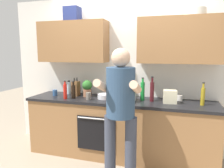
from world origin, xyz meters
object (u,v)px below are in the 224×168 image
(cup_tea, at_px, (55,93))
(potted_herb, at_px, (87,88))
(bottle_juice, at_px, (126,89))
(knife_block, at_px, (76,89))
(cup_coffee, at_px, (180,98))
(bottle_soy, at_px, (73,91))
(cup_stoneware, at_px, (89,96))
(bottle_oil, at_px, (203,96))
(person_standing, at_px, (120,106))
(mixing_bowl, at_px, (105,96))
(bottle_wine, at_px, (152,91))
(bottle_hotsauce, at_px, (65,91))
(grocery_bag_produce, at_px, (126,93))
(grocery_bag_rice, at_px, (170,97))
(bottle_vinegar, at_px, (109,96))
(bottle_soda, at_px, (143,91))
(bottle_water, at_px, (69,89))

(cup_tea, bearing_deg, potted_herb, 8.55)
(bottle_juice, bearing_deg, knife_block, -170.95)
(cup_coffee, bearing_deg, bottle_soy, -169.00)
(knife_block, xyz_separation_m, potted_herb, (0.21, -0.01, 0.03))
(cup_coffee, height_order, cup_stoneware, cup_stoneware)
(bottle_oil, relative_size, knife_block, 1.06)
(person_standing, xyz_separation_m, bottle_oil, (0.98, 0.65, 0.05))
(cup_coffee, distance_m, mixing_bowl, 1.12)
(bottle_wine, distance_m, mixing_bowl, 0.72)
(bottle_hotsauce, height_order, grocery_bag_produce, bottle_hotsauce)
(cup_tea, bearing_deg, grocery_bag_rice, 0.15)
(person_standing, height_order, bottle_vinegar, person_standing)
(potted_herb, bearing_deg, bottle_vinegar, -29.78)
(bottle_soda, bearing_deg, knife_block, 179.16)
(cup_stoneware, relative_size, potted_herb, 0.41)
(cup_stoneware, height_order, knife_block, knife_block)
(bottle_hotsauce, bearing_deg, cup_tea, 148.84)
(knife_block, bearing_deg, cup_tea, -164.66)
(bottle_soda, relative_size, knife_block, 1.15)
(bottle_vinegar, height_order, grocery_bag_produce, grocery_bag_produce)
(cup_coffee, relative_size, cup_stoneware, 0.75)
(person_standing, distance_m, bottle_soy, 1.04)
(bottle_juice, xyz_separation_m, cup_stoneware, (-0.50, -0.35, -0.08))
(bottle_oil, bearing_deg, potted_herb, 177.33)
(person_standing, height_order, cup_stoneware, person_standing)
(person_standing, height_order, bottle_water, person_standing)
(mixing_bowl, bearing_deg, bottle_wine, 1.97)
(bottle_soy, bearing_deg, knife_block, 105.92)
(bottle_vinegar, distance_m, potted_herb, 0.52)
(bottle_soy, distance_m, grocery_bag_rice, 1.44)
(bottle_juice, bearing_deg, cup_coffee, -1.70)
(bottle_juice, height_order, knife_block, bottle_juice)
(grocery_bag_produce, bearing_deg, cup_tea, 177.50)
(bottle_water, xyz_separation_m, grocery_bag_rice, (1.67, -0.18, 0.00))
(cup_tea, bearing_deg, cup_stoneware, -10.78)
(bottle_oil, height_order, bottle_hotsauce, bottle_oil)
(bottle_juice, bearing_deg, person_standing, -81.80)
(cup_stoneware, bearing_deg, bottle_oil, 4.46)
(bottle_vinegar, bearing_deg, bottle_wine, 20.58)
(bottle_soda, xyz_separation_m, bottle_water, (-1.28, 0.11, -0.05))
(bottle_juice, bearing_deg, grocery_bag_produce, -77.57)
(bottle_juice, xyz_separation_m, bottle_water, (-0.99, -0.04, -0.04))
(bottle_soy, distance_m, bottle_hotsauce, 0.12)
(bottle_wine, height_order, knife_block, bottle_wine)
(bottle_wine, distance_m, bottle_soda, 0.15)
(grocery_bag_produce, bearing_deg, grocery_bag_rice, 5.35)
(bottle_vinegar, distance_m, cup_stoneware, 0.35)
(person_standing, relative_size, potted_herb, 6.24)
(bottle_soy, relative_size, bottle_juice, 0.82)
(bottle_hotsauce, distance_m, bottle_juice, 0.95)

